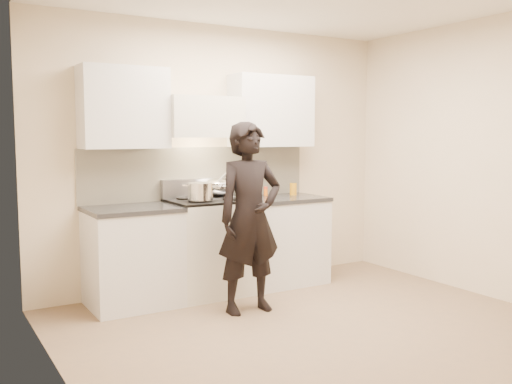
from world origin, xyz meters
TOP-DOWN VIEW (x-y plane):
  - ground_plane at (0.00, 0.00)m, footprint 4.00×4.00m
  - room_shell at (-0.06, 0.37)m, footprint 4.04×3.54m
  - stove at (-0.30, 1.42)m, footprint 0.76×0.65m
  - counter_right at (0.53, 1.43)m, footprint 0.92×0.67m
  - counter_left at (-1.08, 1.43)m, footprint 0.82×0.67m
  - wok at (-0.12, 1.53)m, footprint 0.35×0.44m
  - stock_pot at (-0.44, 1.32)m, footprint 0.34×0.29m
  - utensil_crock at (0.21, 1.67)m, footprint 0.11×0.11m
  - spice_jar at (0.49, 1.63)m, footprint 0.04×0.04m
  - oil_glass at (0.77, 1.51)m, footprint 0.08×0.08m
  - person at (-0.24, 0.73)m, footprint 0.63×0.42m

SIDE VIEW (x-z plane):
  - ground_plane at x=0.00m, z-range 0.00..0.00m
  - counter_right at x=0.53m, z-range 0.00..0.92m
  - counter_left at x=-1.08m, z-range 0.00..0.92m
  - stove at x=-0.30m, z-range 0.00..0.95m
  - person at x=-0.24m, z-range 0.00..1.69m
  - spice_jar at x=0.49m, z-range 0.92..1.02m
  - oil_glass at x=0.77m, z-range 0.92..1.05m
  - utensil_crock at x=0.21m, z-range 0.86..1.15m
  - stock_pot at x=-0.44m, z-range 0.96..1.12m
  - wok at x=-0.12m, z-range 0.91..1.20m
  - room_shell at x=-0.06m, z-range 0.25..2.95m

